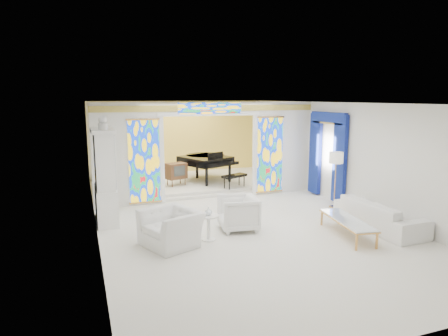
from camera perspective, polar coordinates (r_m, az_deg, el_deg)
name	(u,v)px	position (r m, az deg, el deg)	size (l,w,h in m)	color
floor	(232,215)	(10.85, 1.21, -6.78)	(12.00, 12.00, 0.00)	silver
ceiling	(233,103)	(10.38, 1.27, 9.27)	(7.00, 12.00, 0.02)	white
wall_back	(179,139)	(16.21, -6.46, 4.19)	(7.00, 0.02, 3.00)	white
wall_front	(407,232)	(5.51, 24.65, -8.27)	(7.00, 0.02, 3.00)	white
wall_left	(93,169)	(9.82, -18.17, -0.08)	(0.02, 12.00, 3.00)	white
wall_right	(344,154)	(12.21, 16.76, 1.90)	(0.02, 12.00, 3.00)	white
partition_wall	(209,146)	(12.35, -2.11, 3.13)	(7.00, 0.22, 3.00)	white
stained_glass_left	(144,162)	(11.84, -11.33, 0.91)	(0.90, 0.04, 2.40)	gold
stained_glass_right	(270,155)	(13.07, 6.56, 1.89)	(0.90, 0.04, 2.40)	gold
stained_glass_transom	(210,108)	(12.17, -1.99, 8.54)	(2.00, 0.04, 0.34)	gold
alcove_platform	(192,182)	(14.60, -4.60, -2.03)	(6.80, 3.80, 0.18)	silver
gold_curtain_back	(180,139)	(16.09, -6.36, 4.15)	(6.70, 0.10, 2.90)	#E4CE4F
chandelier	(197,114)	(14.25, -3.85, 7.66)	(0.48, 0.48, 0.30)	#D19549
blue_drapes	(327,149)	(12.70, 14.53, 2.66)	(0.14, 1.85, 2.65)	navy
china_cabinet	(105,177)	(10.48, -16.64, -1.22)	(0.56, 1.46, 2.72)	white
armchair_left	(171,228)	(8.71, -7.59, -8.49)	(1.18, 1.03, 0.77)	white
armchair_right	(238,213)	(9.62, 2.01, -6.46)	(0.88, 0.90, 0.82)	silver
sofa	(379,215)	(10.41, 21.28, -6.23)	(2.37, 0.93, 0.69)	white
side_table	(208,224)	(8.94, -2.23, -7.97)	(0.57, 0.57, 0.58)	white
vase	(208,211)	(8.85, -2.25, -6.20)	(0.16, 0.16, 0.17)	silver
coffee_table	(347,221)	(9.60, 17.22, -7.18)	(0.85, 1.89, 0.41)	silver
floor_lamp	(336,160)	(11.78, 15.72, 1.05)	(0.48, 0.48, 1.61)	#D19549
grand_piano	(207,160)	(14.40, -2.51, 1.15)	(2.02, 3.05, 1.09)	black
tv_console	(176,171)	(13.64, -6.85, -0.43)	(0.76, 0.62, 0.76)	#532E1E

